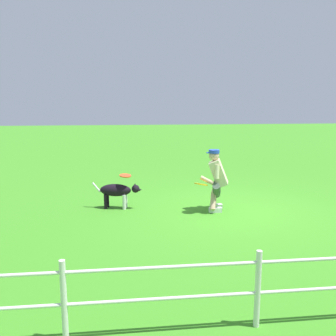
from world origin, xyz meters
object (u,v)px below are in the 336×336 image
(dog, at_px, (118,191))
(frisbee_flying, at_px, (125,176))
(person, at_px, (217,178))
(frisbee_held, at_px, (201,184))

(dog, relative_size, frisbee_flying, 4.30)
(person, relative_size, frisbee_flying, 5.16)
(dog, distance_m, frisbee_held, 1.80)
(dog, distance_m, frisbee_flying, 0.39)
(person, distance_m, frisbee_flying, 1.93)
(person, xyz_separation_m, dog, (2.06, -0.42, -0.32))
(person, height_order, frisbee_held, person)
(dog, relative_size, frisbee_held, 3.88)
(person, xyz_separation_m, frisbee_held, (0.36, 0.14, -0.09))
(frisbee_flying, bearing_deg, dog, -19.66)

